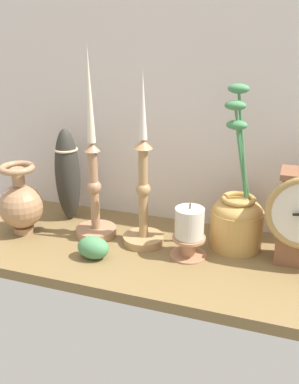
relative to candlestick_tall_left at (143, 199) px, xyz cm
name	(u,v)px	position (x,y,z in cm)	size (l,w,h in cm)	color
ground_plane	(148,253)	(1.95, -2.53, -12.33)	(100.00, 36.00, 2.40)	brown
back_wall	(173,93)	(1.95, 15.97, 21.37)	(120.00, 2.00, 65.00)	silver
candlestick_tall_left	(143,199)	(0.00, 0.00, 0.00)	(9.60, 9.60, 39.52)	#AC8355
candlestick_tall_center	(94,189)	(-12.33, 0.20, 0.86)	(9.83, 9.83, 44.32)	#AA7D5B
brass_vase_bulbous	(21,203)	(-29.76, -4.31, -3.40)	(10.69, 10.69, 17.36)	#A57A56
brass_vase_jar	(237,217)	(20.40, 5.33, -3.79)	(11.87, 11.87, 36.75)	tan
pillar_candle_front	(189,232)	(11.41, -2.76, -5.08)	(8.14, 8.14, 12.57)	#AF7A57
tall_ceramic_vase	(68,175)	(-22.81, 6.57, 1.09)	(6.33, 6.33, 24.15)	#302F29
ivy_sprig	(93,248)	(-7.99, -10.19, -8.62)	(7.17, 5.02, 5.03)	#4A8856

